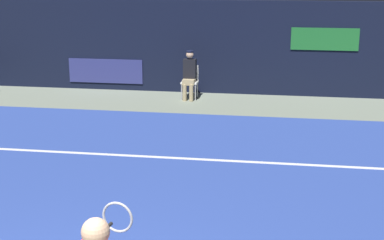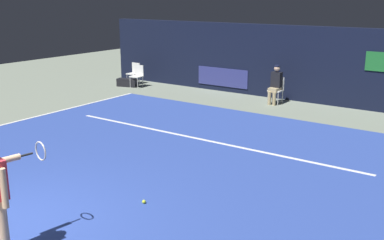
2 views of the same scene
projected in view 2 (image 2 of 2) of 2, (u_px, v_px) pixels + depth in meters
name	position (u px, v px, depth m)	size (l,w,h in m)	color
ground_plane	(159.00, 159.00, 10.54)	(32.97, 32.97, 0.00)	gray
court_surface	(159.00, 159.00, 10.54)	(11.02, 10.07, 0.01)	#2D479E
line_sideline_right	(14.00, 122.00, 13.57)	(0.10, 10.07, 0.01)	white
line_service	(202.00, 140.00, 11.93)	(8.59, 0.10, 0.01)	white
back_wall	(296.00, 63.00, 16.21)	(16.46, 0.33, 2.60)	black
line_judge_on_chair	(276.00, 84.00, 15.75)	(0.45, 0.53, 1.32)	white
courtside_chair_near	(134.00, 72.00, 19.34)	(0.44, 0.42, 0.88)	white
courtside_chair_far	(137.00, 75.00, 18.72)	(0.47, 0.44, 0.88)	white
tennis_ball	(144.00, 202.00, 8.27)	(0.07, 0.07, 0.07)	#CCE033
equipment_bag	(127.00, 83.00, 18.91)	(0.84, 0.32, 0.32)	black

